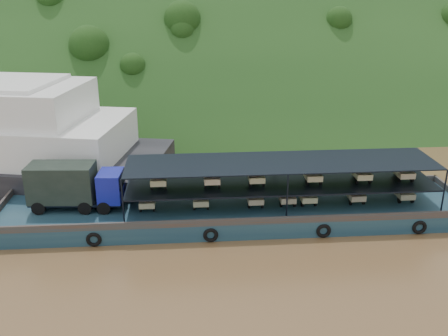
{
  "coord_description": "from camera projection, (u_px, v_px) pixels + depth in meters",
  "views": [
    {
      "loc": [
        -4.9,
        -33.91,
        17.08
      ],
      "look_at": [
        -2.0,
        3.0,
        3.2
      ],
      "focal_mm": 40.0,
      "sensor_mm": 36.0,
      "label": 1
    }
  ],
  "objects": [
    {
      "name": "ground",
      "position": [
        253.0,
        220.0,
        38.01
      ],
      "size": [
        160.0,
        160.0,
        0.0
      ],
      "primitive_type": "plane",
      "color": "brown",
      "rests_on": "ground"
    },
    {
      "name": "hillside",
      "position": [
        220.0,
        108.0,
        71.61
      ],
      "size": [
        140.0,
        39.6,
        39.6
      ],
      "primitive_type": "cube",
      "rotation": [
        0.79,
        0.0,
        0.0
      ],
      "color": "#173714",
      "rests_on": "ground"
    },
    {
      "name": "cargo_barge",
      "position": [
        221.0,
        205.0,
        37.81
      ],
      "size": [
        35.0,
        7.18,
        4.65
      ],
      "color": "#132F45",
      "rests_on": "ground"
    }
  ]
}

